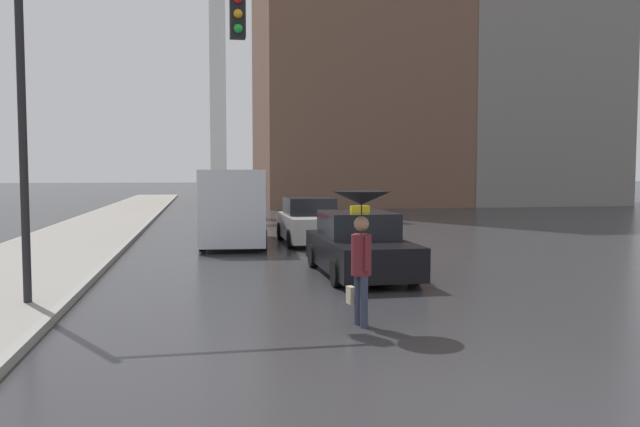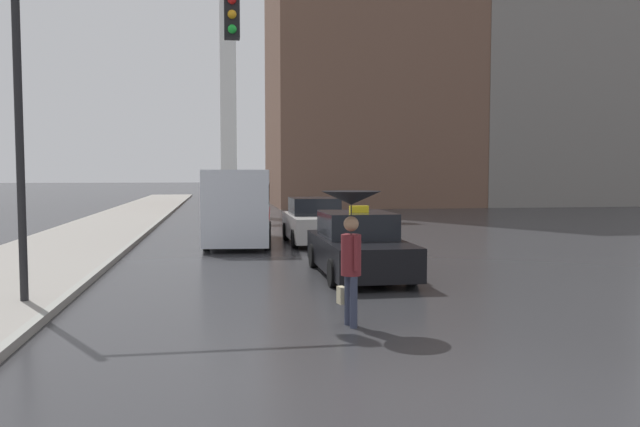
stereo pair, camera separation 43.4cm
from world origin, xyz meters
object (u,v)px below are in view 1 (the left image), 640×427
traffic_light (113,74)px  monument_cross (217,23)px  pedestrian_with_umbrella (361,222)px  sedan_red (310,222)px  taxi (359,246)px  ambulance_van (235,203)px

traffic_light → monument_cross: size_ratio=0.31×
pedestrian_with_umbrella → sedan_red: bearing=-16.6°
sedan_red → monument_cross: size_ratio=0.22×
sedan_red → taxi: bearing=89.9°
monument_cross → taxi: bearing=-83.1°
taxi → pedestrian_with_umbrella: bearing=75.9°
sedan_red → ambulance_van: 2.64m
ambulance_van → traffic_light: traffic_light is taller
taxi → monument_cross: monument_cross is taller
sedan_red → pedestrian_with_umbrella: 11.73m
ambulance_van → pedestrian_with_umbrella: (1.34, -11.77, 0.25)m
taxi → pedestrian_with_umbrella: (-1.21, -4.80, 0.97)m
taxi → sedan_red: bearing=-90.1°
sedan_red → ambulance_van: size_ratio=0.74×
ambulance_van → monument_cross: 17.59m
traffic_light → monument_cross: bearing=84.2°
sedan_red → pedestrian_with_umbrella: bearing=84.0°
ambulance_van → pedestrian_with_umbrella: ambulance_van is taller
ambulance_van → monument_cross: size_ratio=0.30×
ambulance_van → traffic_light: size_ratio=0.97×
sedan_red → ambulance_van: ambulance_van is taller
taxi → traffic_light: 6.74m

